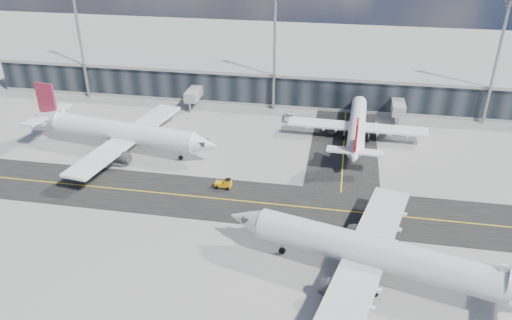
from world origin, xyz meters
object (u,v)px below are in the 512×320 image
object	(u,v)px
airliner_af	(121,132)
service_van	(289,117)
airliner_redtail	(357,126)
baggage_tug	(225,184)
airliner_near	(380,254)

from	to	relation	value
airliner_af	service_van	bearing A→B (deg)	133.86
airliner_redtail	baggage_tug	distance (m)	34.51
baggage_tug	service_van	size ratio (longest dim) A/B	0.64
baggage_tug	service_van	bearing A→B (deg)	171.28
airliner_near	airliner_redtail	bearing A→B (deg)	17.97
baggage_tug	service_van	distance (m)	35.02
airliner_near	service_van	bearing A→B (deg)	33.27
airliner_redtail	service_van	bearing A→B (deg)	152.40
airliner_af	airliner_near	bearing A→B (deg)	67.07
airliner_near	service_van	xyz separation A→B (m)	(-18.80, 54.55, -3.70)
airliner_af	baggage_tug	bearing A→B (deg)	74.04
airliner_redtail	service_van	world-z (taller)	airliner_redtail
airliner_near	baggage_tug	bearing A→B (deg)	66.64
airliner_af	service_van	world-z (taller)	airliner_af
airliner_near	service_van	world-z (taller)	airliner_near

